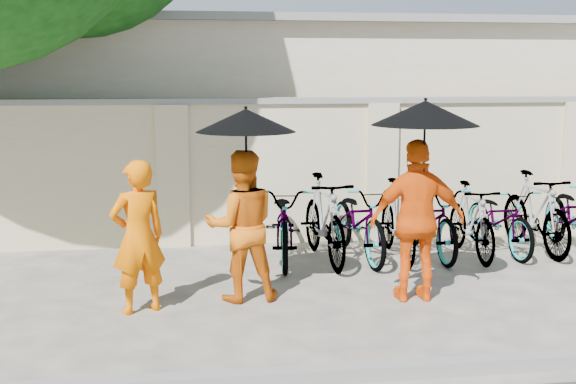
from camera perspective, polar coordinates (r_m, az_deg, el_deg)
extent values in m
plane|color=#A79C8A|center=(7.49, -1.44, -9.57)|extent=(80.00, 80.00, 0.00)
cube|color=gray|center=(5.90, 0.54, -14.36)|extent=(40.00, 0.16, 0.12)
cube|color=beige|center=(10.49, 1.92, 1.56)|extent=(20.00, 0.30, 2.00)
cube|color=beige|center=(14.34, 3.23, 6.09)|extent=(14.00, 6.00, 3.20)
imported|color=#FB6D00|center=(7.49, -11.77, -3.49)|extent=(0.68, 0.58, 1.58)
imported|color=#DB610D|center=(7.74, -3.69, -2.68)|extent=(0.83, 0.66, 1.63)
cylinder|color=black|center=(7.56, -3.31, 1.81)|extent=(0.02, 0.02, 1.02)
cone|color=black|center=(7.51, -3.35, 5.67)|extent=(1.04, 1.04, 0.24)
imported|color=#FC590A|center=(7.83, 10.20, -2.25)|extent=(1.04, 0.47, 1.75)
cylinder|color=black|center=(7.66, 10.67, 2.29)|extent=(0.02, 0.02, 1.03)
cone|color=black|center=(7.61, 10.79, 6.16)|extent=(1.12, 1.12, 0.26)
imported|color=gray|center=(9.36, -0.25, -2.42)|extent=(0.90, 2.02, 1.03)
imported|color=gray|center=(9.31, 2.87, -2.17)|extent=(0.67, 1.92, 1.13)
imported|color=gray|center=(9.55, 5.65, -2.26)|extent=(0.87, 1.99, 1.02)
imported|color=gray|center=(9.59, 8.66, -2.22)|extent=(0.56, 1.75, 1.04)
imported|color=gray|center=(9.84, 11.24, -2.17)|extent=(0.70, 1.87, 0.98)
imported|color=gray|center=(9.87, 14.28, -2.21)|extent=(0.52, 1.66, 0.99)
imported|color=gray|center=(10.25, 16.40, -2.08)|extent=(0.76, 1.79, 0.92)
imported|color=gray|center=(10.42, 18.97, -1.54)|extent=(0.58, 1.83, 1.09)
imported|color=gray|center=(10.51, 21.81, -1.79)|extent=(0.89, 2.02, 1.03)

